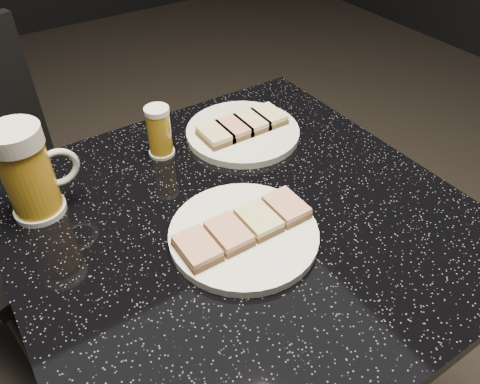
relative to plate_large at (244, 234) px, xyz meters
name	(u,v)px	position (x,y,z in m)	size (l,w,h in m)	color
plate_large	(244,234)	(0.00, 0.00, 0.00)	(0.23, 0.23, 0.01)	white
plate_small	(243,132)	(0.15, 0.24, 0.00)	(0.22, 0.22, 0.01)	white
table	(240,306)	(0.02, 0.04, -0.25)	(0.70, 0.70, 0.75)	black
beer_mug	(29,172)	(-0.24, 0.23, 0.07)	(0.12, 0.08, 0.16)	silver
beer_tumbler	(159,132)	(-0.01, 0.27, 0.04)	(0.05, 0.05, 0.10)	silver
chair	(8,194)	(-0.28, 0.65, -0.26)	(0.53, 0.53, 0.88)	black
canapes_on_plate_large	(244,227)	(0.00, 0.00, 0.02)	(0.21, 0.07, 0.02)	#4C3521
canapes_on_plate_small	(243,125)	(0.15, 0.24, 0.02)	(0.18, 0.07, 0.02)	#4C3521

